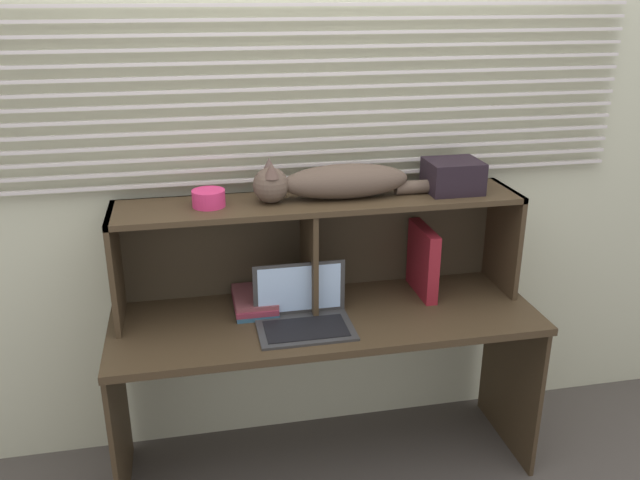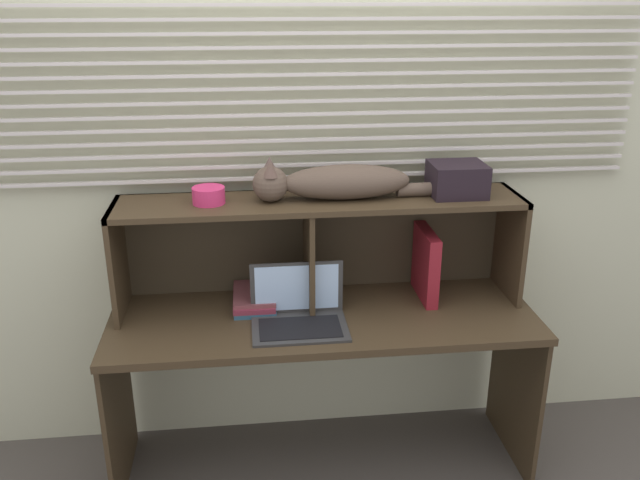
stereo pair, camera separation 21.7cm
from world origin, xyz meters
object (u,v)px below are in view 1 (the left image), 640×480
(cat, at_px, (336,182))
(binder_upright, at_px, (423,261))
(storage_box, at_px, (453,176))
(laptop, at_px, (303,314))
(book_stack, at_px, (255,302))
(small_basket, at_px, (209,198))

(cat, distance_m, binder_upright, 0.51)
(storage_box, bearing_deg, cat, 180.00)
(cat, relative_size, binder_upright, 3.01)
(laptop, bearing_deg, binder_upright, 18.73)
(laptop, bearing_deg, cat, 47.97)
(binder_upright, distance_m, book_stack, 0.70)
(binder_upright, bearing_deg, cat, 180.00)
(laptop, distance_m, book_stack, 0.24)
(binder_upright, bearing_deg, laptop, -161.27)
(book_stack, bearing_deg, laptop, -47.21)
(cat, relative_size, storage_box, 4.12)
(cat, xyz_separation_m, binder_upright, (0.37, 0.00, -0.35))
(binder_upright, bearing_deg, book_stack, -179.72)
(small_basket, bearing_deg, cat, 0.00)
(storage_box, bearing_deg, book_stack, -179.75)
(book_stack, relative_size, small_basket, 2.08)
(cat, bearing_deg, laptop, -132.03)
(binder_upright, distance_m, storage_box, 0.37)
(book_stack, bearing_deg, cat, 0.61)
(laptop, xyz_separation_m, binder_upright, (0.53, 0.18, 0.10))
(storage_box, bearing_deg, small_basket, 180.00)
(binder_upright, xyz_separation_m, storage_box, (0.10, 0.00, 0.35))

